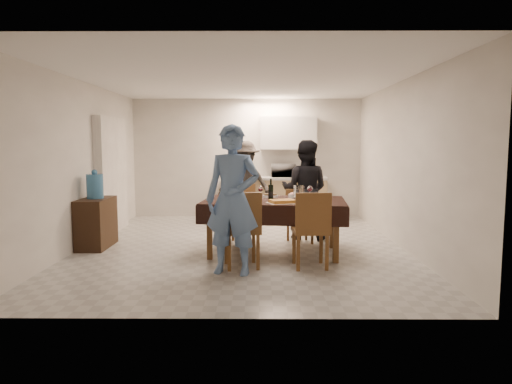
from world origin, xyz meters
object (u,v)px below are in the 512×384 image
(dining_table, at_px, (274,202))
(console, at_px, (96,223))
(person_kitchen, at_px, (245,182))
(water_jug, at_px, (95,186))
(person_near, at_px, (233,200))
(person_far, at_px, (305,190))
(microwave, at_px, (283,170))
(savoury_tart, at_px, (282,201))
(water_pitcher, at_px, (298,193))
(wine_bottle, at_px, (271,189))

(dining_table, relative_size, console, 2.59)
(console, xyz_separation_m, person_kitchen, (2.25, 2.29, 0.45))
(water_jug, distance_m, person_near, 2.65)
(person_far, bearing_deg, person_kitchen, -41.33)
(person_far, bearing_deg, console, 26.41)
(microwave, bearing_deg, person_near, 78.55)
(console, xyz_separation_m, person_far, (3.33, 0.66, 0.46))
(savoury_tart, bearing_deg, water_jug, 165.08)
(water_jug, distance_m, person_kitchen, 3.21)
(person_near, bearing_deg, water_jug, 158.81)
(console, height_order, person_far, person_far)
(dining_table, distance_m, person_far, 1.19)
(microwave, relative_size, person_far, 0.30)
(microwave, distance_m, person_far, 2.10)
(water_pitcher, relative_size, microwave, 0.44)
(console, distance_m, person_far, 3.43)
(savoury_tart, bearing_deg, console, 165.08)
(water_jug, relative_size, person_kitchen, 0.23)
(wine_bottle, xyz_separation_m, microwave, (0.35, 3.07, 0.09))
(person_kitchen, bearing_deg, person_near, -90.39)
(savoury_tart, bearing_deg, microwave, 86.81)
(dining_table, bearing_deg, microwave, 90.49)
(savoury_tart, relative_size, person_far, 0.23)
(water_jug, bearing_deg, person_near, -32.81)
(person_near, bearing_deg, water_pitcher, 59.63)
(water_pitcher, relative_size, person_near, 0.12)
(person_near, distance_m, person_far, 2.37)
(water_jug, relative_size, person_far, 0.23)
(dining_table, bearing_deg, savoury_tart, -69.37)
(wine_bottle, relative_size, microwave, 0.61)
(wine_bottle, distance_m, person_near, 1.21)
(savoury_tart, distance_m, person_kitchen, 3.12)
(savoury_tart, distance_m, person_near, 0.94)
(water_jug, height_order, wine_bottle, water_jug)
(wine_bottle, xyz_separation_m, person_kitchen, (-0.47, 2.62, -0.12))
(wine_bottle, bearing_deg, console, 172.96)
(console, distance_m, water_pitcher, 3.20)
(microwave, height_order, person_far, person_far)
(water_pitcher, xyz_separation_m, person_far, (0.20, 1.10, -0.07))
(water_pitcher, xyz_separation_m, savoury_tart, (-0.25, -0.33, -0.09))
(savoury_tart, bearing_deg, person_far, 72.53)
(water_jug, bearing_deg, wine_bottle, -7.04)
(dining_table, height_order, console, dining_table)
(person_far, relative_size, person_kitchen, 1.00)
(person_far, bearing_deg, wine_bottle, 74.19)
(water_pitcher, bearing_deg, person_far, 79.70)
(person_kitchen, bearing_deg, console, -134.61)
(dining_table, relative_size, microwave, 4.25)
(wine_bottle, height_order, microwave, microwave)
(dining_table, distance_m, water_pitcher, 0.38)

